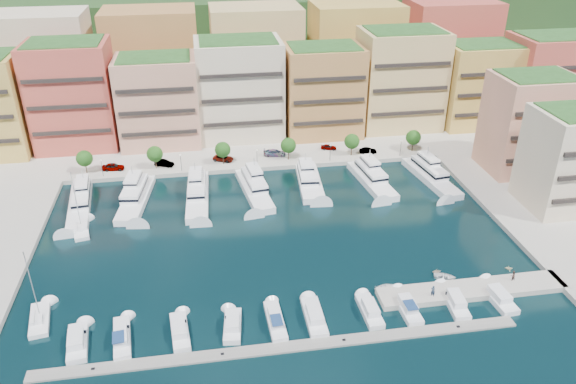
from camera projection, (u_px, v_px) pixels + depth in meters
The scene contains 61 objects.
ground at pixel (275, 238), 108.75m from camera, with size 400.00×400.00×0.00m, color black.
north_quay at pixel (245, 124), 162.85m from camera, with size 220.00×64.00×2.00m, color #9E998E.
hillside at pixel (233, 77), 204.73m from camera, with size 240.00×40.00×58.00m, color #1C3917.
south_pontoon at pixel (284, 348), 82.14m from camera, with size 72.00×2.20×0.35m, color gray.
finger_pier at pixel (471, 292), 93.81m from camera, with size 32.00×5.00×2.00m, color #9E998E.
apartment_1 at pixel (73, 95), 141.18m from camera, with size 20.00×16.50×26.80m.
apartment_2 at pixel (158, 101), 143.35m from camera, with size 20.00×15.50×22.80m.
apartment_3 at pixel (240, 89), 147.38m from camera, with size 22.00×16.50×25.80m.
apartment_4 at pixel (323, 91), 149.22m from camera, with size 20.00×15.50×23.80m.
apartment_5 at pixel (400, 79), 153.39m from camera, with size 22.00×16.50×26.80m.
apartment_6 at pixel (478, 85), 155.70m from camera, with size 20.00×15.50×22.80m.
apartment_7 at pixel (549, 80), 156.33m from camera, with size 22.00×16.50×24.80m.
apartment_east_a at pixel (529, 123), 129.24m from camera, with size 18.00×14.50×22.80m.
apartment_east_b at pixel (575, 159), 114.00m from camera, with size 18.00×14.50×20.80m.
backblock_0 at pixel (45, 67), 158.03m from camera, with size 26.00×18.00×30.00m, color beige.
backblock_1 at pixel (153, 62), 162.29m from camera, with size 26.00×18.00×30.00m, color #BB7E46.
backblock_2 at pixel (256, 58), 166.55m from camera, with size 26.00×18.00×30.00m, color tan.
backblock_3 at pixel (354, 54), 170.81m from camera, with size 26.00×18.00×30.00m, color #DDB251.
backblock_4 at pixel (447, 50), 175.07m from camera, with size 26.00×18.00×30.00m, color #BA4B3E.
tree_0 at pixel (84, 159), 130.08m from camera, with size 3.80×3.80×5.65m.
tree_1 at pixel (155, 154), 132.35m from camera, with size 3.80×3.80×5.65m.
tree_2 at pixel (223, 150), 134.63m from camera, with size 3.80×3.80×5.65m.
tree_3 at pixel (288, 145), 136.90m from camera, with size 3.80×3.80×5.65m.
tree_4 at pixel (352, 141), 139.17m from camera, with size 3.80×3.80×5.65m.
tree_5 at pixel (413, 137), 141.44m from camera, with size 3.80×3.80×5.65m.
lamppost_0 at pixel (102, 165), 129.07m from camera, with size 0.30×0.30×4.20m.
lamppost_1 at pixel (181, 160), 131.63m from camera, with size 0.30×0.30×4.20m.
lamppost_2 at pixel (257, 155), 134.18m from camera, with size 0.30×0.30×4.20m.
lamppost_3 at pixel (330, 150), 136.74m from camera, with size 0.30×0.30×4.20m.
lamppost_4 at pixel (401, 145), 139.29m from camera, with size 0.30×0.30×4.20m.
yacht_0 at pixel (80, 201), 119.16m from camera, with size 6.38×22.21×7.30m.
yacht_1 at pixel (136, 196), 121.37m from camera, with size 7.42×20.92×7.30m.
yacht_2 at pixel (198, 193), 122.73m from camera, with size 5.38×21.92×7.30m.
yacht_3 at pixel (254, 187), 125.08m from camera, with size 7.05×20.70×7.30m.
yacht_4 at pixel (309, 181), 128.01m from camera, with size 6.34×17.93×7.30m.
yacht_5 at pixel (371, 177), 129.34m from camera, with size 6.98×19.73×7.30m.
yacht_6 at pixel (430, 174), 130.69m from camera, with size 7.19×21.29×7.30m.
cruiser_0 at pixel (77, 343), 82.36m from camera, with size 3.77×8.35×2.55m.
cruiser_1 at pixel (122, 338), 83.23m from camera, with size 3.40×9.24×2.66m.
cruiser_2 at pixel (180, 332), 84.47m from camera, with size 3.29×8.51×2.55m.
cruiser_3 at pixel (233, 326), 85.61m from camera, with size 3.37×7.64×2.55m.
cruiser_4 at pixel (276, 321), 86.50m from camera, with size 2.67×9.08×2.66m.
cruiser_5 at pixel (314, 317), 87.40m from camera, with size 2.83×9.02×2.55m.
cruiser_6 at pixel (370, 311), 88.68m from camera, with size 2.69×8.05×2.55m.
cruiser_7 at pixel (407, 307), 89.51m from camera, with size 2.78×8.61×2.66m.
cruiser_8 at pixel (455, 302), 90.69m from camera, with size 3.29×8.88×2.55m.
cruiser_9 at pixel (498, 297), 91.75m from camera, with size 3.47×8.81×2.55m.
sailboat_0 at pixel (40, 320), 87.09m from camera, with size 4.06×8.43×13.20m.
sailboat_2 at pixel (81, 230), 110.64m from camera, with size 4.32×8.26×13.20m.
tender_2 at pixel (445, 277), 96.97m from camera, with size 2.72×3.81×0.79m, color white.
tender_3 at pixel (509, 268), 99.28m from camera, with size 1.20×1.39×0.73m, color beige.
tender_0 at pixel (385, 288), 94.25m from camera, with size 2.55×3.56×0.74m, color white.
tender_1 at pixel (437, 271), 98.28m from camera, with size 1.44×1.67×0.88m, color #C7B098.
car_0 at pixel (113, 167), 132.90m from camera, with size 2.03×5.04×1.72m, color gray.
car_1 at pixel (164, 163), 134.90m from camera, with size 1.61×4.63×1.52m, color gray.
car_2 at pixel (223, 158), 137.62m from camera, with size 2.30×4.99×1.39m, color gray.
car_3 at pixel (275, 153), 140.25m from camera, with size 2.28×5.60×1.62m, color gray.
car_4 at pixel (329, 147), 143.84m from camera, with size 1.59×3.96×1.35m, color gray.
car_5 at pixel (368, 151), 141.69m from camera, with size 1.48×4.25×1.40m, color gray.
person_0 at pixel (433, 291), 90.91m from camera, with size 0.72×0.47×1.98m, color #243449.
person_1 at pixel (513, 276), 94.70m from camera, with size 0.90×0.70×1.84m, color #4C352D.
Camera 1 is at (-12.37, -91.19, 58.66)m, focal length 35.00 mm.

